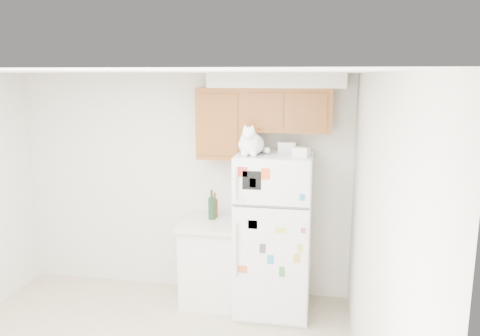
% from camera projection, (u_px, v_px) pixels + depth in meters
% --- Properties ---
extents(room_shell, '(3.84, 4.04, 2.52)m').
position_uv_depth(room_shell, '(130.00, 182.00, 3.57)').
color(room_shell, beige).
rests_on(room_shell, ground_plane).
extents(refrigerator, '(0.76, 0.78, 1.70)m').
position_uv_depth(refrigerator, '(274.00, 234.00, 4.88)').
color(refrigerator, white).
rests_on(refrigerator, ground_plane).
extents(base_counter, '(0.64, 0.64, 0.92)m').
position_uv_depth(base_counter, '(212.00, 261.00, 5.15)').
color(base_counter, white).
rests_on(base_counter, ground_plane).
extents(cat, '(0.31, 0.46, 0.32)m').
position_uv_depth(cat, '(251.00, 143.00, 4.60)').
color(cat, white).
rests_on(cat, refrigerator).
extents(storage_box_back, '(0.19, 0.15, 0.10)m').
position_uv_depth(storage_box_back, '(286.00, 147.00, 4.83)').
color(storage_box_back, white).
rests_on(storage_box_back, refrigerator).
extents(storage_box_front, '(0.17, 0.15, 0.09)m').
position_uv_depth(storage_box_front, '(301.00, 152.00, 4.54)').
color(storage_box_front, white).
rests_on(storage_box_front, refrigerator).
extents(bottle_green, '(0.08, 0.08, 0.33)m').
position_uv_depth(bottle_green, '(212.00, 205.00, 5.12)').
color(bottle_green, '#19381E').
rests_on(bottle_green, base_counter).
extents(bottle_amber, '(0.07, 0.07, 0.28)m').
position_uv_depth(bottle_amber, '(215.00, 205.00, 5.20)').
color(bottle_amber, '#593814').
rests_on(bottle_amber, base_counter).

